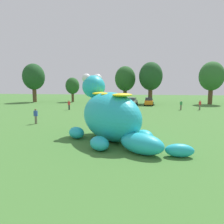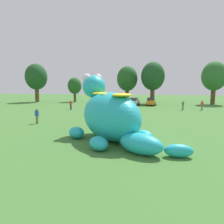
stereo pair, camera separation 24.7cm
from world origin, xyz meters
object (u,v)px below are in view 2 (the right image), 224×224
at_px(car_yellow, 102,101).
at_px(spectator_wandering, 183,105).
at_px(car_blue, 117,101).
at_px(spectator_mid_field, 37,116).
at_px(car_orange, 151,101).
at_px(giant_inflatable_creature, 110,116).
at_px(spectator_by_cars, 71,105).
at_px(car_silver, 134,102).
at_px(spectator_near_inflatable, 202,105).

distance_m(car_yellow, spectator_wandering, 17.29).
distance_m(car_blue, spectator_mid_field, 23.85).
xyz_separation_m(car_yellow, car_orange, (10.65, 1.03, 0.00)).
distance_m(giant_inflatable_creature, car_yellow, 28.81).
distance_m(giant_inflatable_creature, spectator_by_cars, 21.47).
xyz_separation_m(car_silver, spectator_mid_field, (-9.72, -22.68, -0.01)).
bearing_deg(giant_inflatable_creature, spectator_wandering, 66.59).
bearing_deg(spectator_wandering, car_orange, 125.26).
bearing_deg(spectator_by_cars, car_yellow, 68.15).
height_order(car_blue, spectator_by_cars, car_blue).
relative_size(car_silver, spectator_wandering, 2.51).
bearing_deg(car_yellow, car_blue, 9.08).
relative_size(car_yellow, spectator_by_cars, 2.54).
height_order(spectator_mid_field, spectator_by_cars, same).
relative_size(car_blue, car_silver, 0.98).
bearing_deg(car_yellow, giant_inflatable_creature, -76.50).
relative_size(car_silver, spectator_by_cars, 2.51).
distance_m(spectator_mid_field, spectator_by_cars, 13.32).
relative_size(giant_inflatable_creature, spectator_by_cars, 5.50).
distance_m(car_orange, spectator_mid_field, 27.08).
bearing_deg(car_silver, giant_inflatable_creature, -90.66).
bearing_deg(spectator_by_cars, spectator_wandering, 7.87).
bearing_deg(giant_inflatable_creature, car_orange, 82.28).
distance_m(car_blue, car_silver, 3.73).
relative_size(car_yellow, spectator_near_inflatable, 2.54).
distance_m(giant_inflatable_creature, spectator_wandering, 23.40).
xyz_separation_m(giant_inflatable_creature, spectator_by_cars, (-10.44, 18.73, -1.10)).
relative_size(car_blue, spectator_near_inflatable, 2.47).
distance_m(car_silver, car_orange, 3.72).
height_order(giant_inflatable_creature, car_silver, giant_inflatable_creature).
xyz_separation_m(spectator_near_inflatable, spectator_by_cars, (-23.07, -3.35, 0.00)).
xyz_separation_m(car_blue, spectator_near_inflatable, (16.01, -6.45, -0.01)).
height_order(car_orange, spectator_by_cars, car_orange).
height_order(spectator_by_cars, spectator_wandering, same).
relative_size(giant_inflatable_creature, spectator_wandering, 5.50).
bearing_deg(car_silver, spectator_wandering, -36.68).
xyz_separation_m(car_silver, spectator_near_inflatable, (12.31, -6.05, -0.01)).
bearing_deg(car_silver, car_yellow, -178.93).
bearing_deg(car_orange, giant_inflatable_creature, -97.72).
xyz_separation_m(car_yellow, spectator_wandering, (16.01, -6.55, -0.01)).
bearing_deg(car_silver, spectator_by_cars, -138.85).
bearing_deg(spectator_by_cars, car_blue, 54.26).
xyz_separation_m(car_yellow, spectator_mid_field, (-2.68, -22.55, -0.01)).
distance_m(giant_inflatable_creature, spectator_mid_field, 10.92).
bearing_deg(car_orange, car_yellow, -174.50).
xyz_separation_m(car_orange, spectator_near_inflatable, (8.70, -6.94, -0.01)).
bearing_deg(car_orange, spectator_near_inflatable, -38.61).
distance_m(giant_inflatable_creature, spectator_near_inflatable, 25.46).
xyz_separation_m(car_blue, car_orange, (7.32, 0.49, 0.00)).
relative_size(car_silver, spectator_near_inflatable, 2.51).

